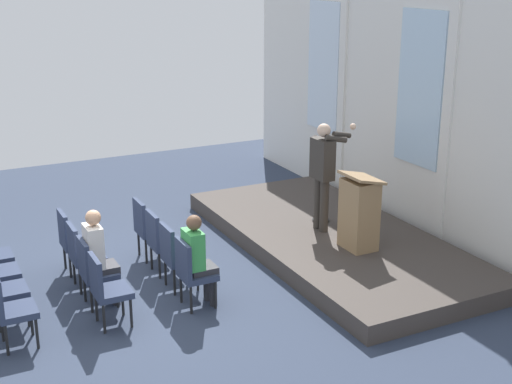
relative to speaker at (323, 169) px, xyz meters
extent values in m
plane|color=#2D384C|center=(0.17, -3.47, -1.27)|extent=(14.07, 14.07, 0.00)
cube|color=silver|center=(0.17, 1.72, 0.69)|extent=(10.82, 0.10, 3.93)
cube|color=silver|center=(-2.71, 1.66, 1.15)|extent=(1.06, 0.04, 2.47)
cube|color=silver|center=(-2.03, 1.66, 0.69)|extent=(0.20, 0.08, 3.93)
cube|color=silver|center=(0.17, 1.66, 1.15)|extent=(1.06, 0.04, 2.47)
cube|color=silver|center=(0.85, 1.66, 0.69)|extent=(0.20, 0.08, 3.93)
cube|color=#3F3833|center=(0.17, 0.11, -1.14)|extent=(5.62, 2.62, 0.27)
cylinder|color=#332D28|center=(-0.09, -0.02, -0.58)|extent=(0.14, 0.14, 0.85)
cylinder|color=#332D28|center=(0.09, -0.02, -0.58)|extent=(0.14, 0.14, 0.85)
cube|color=#332D28|center=(0.00, -0.02, 0.16)|extent=(0.42, 0.22, 0.63)
cube|color=#B28C19|center=(0.00, 0.10, 0.24)|extent=(0.06, 0.01, 0.38)
sphere|color=beige|center=(0.00, -0.01, 0.61)|extent=(0.21, 0.21, 0.21)
cylinder|color=#332D28|center=(-0.24, 0.06, 0.26)|extent=(0.09, 0.28, 0.45)
cylinder|color=#332D28|center=(0.16, 0.12, 0.50)|extent=(0.15, 0.36, 0.15)
cylinder|color=#332D28|center=(0.11, 0.25, 0.54)|extent=(0.11, 0.34, 0.15)
sphere|color=beige|center=(0.03, 0.51, 0.62)|extent=(0.10, 0.10, 0.10)
cylinder|color=black|center=(-0.32, 0.19, -0.99)|extent=(0.28, 0.28, 0.03)
cylinder|color=black|center=(-0.32, 0.19, -0.25)|extent=(0.02, 0.02, 1.45)
sphere|color=#262626|center=(-0.32, 0.19, 0.52)|extent=(0.07, 0.07, 0.07)
cube|color=#93724C|center=(0.91, 0.07, -0.48)|extent=(0.52, 0.40, 1.05)
cube|color=#93724C|center=(0.91, 0.09, 0.09)|extent=(0.60, 0.48, 0.14)
cylinder|color=black|center=(-0.55, -2.40, -1.07)|extent=(0.04, 0.04, 0.40)
cylinder|color=black|center=(-0.91, -2.40, -1.07)|extent=(0.04, 0.04, 0.40)
cylinder|color=black|center=(-0.55, -2.74, -1.07)|extent=(0.04, 0.04, 0.40)
cylinder|color=black|center=(-0.91, -2.74, -1.07)|extent=(0.04, 0.04, 0.40)
cube|color=#2D3851|center=(-0.73, -2.57, -0.83)|extent=(0.46, 0.44, 0.08)
cube|color=#2D3851|center=(-0.73, -2.76, -0.56)|extent=(0.46, 0.06, 0.46)
cylinder|color=black|center=(0.05, -2.40, -1.07)|extent=(0.04, 0.04, 0.40)
cylinder|color=black|center=(-0.31, -2.40, -1.07)|extent=(0.04, 0.04, 0.40)
cylinder|color=black|center=(0.05, -2.74, -1.07)|extent=(0.04, 0.04, 0.40)
cylinder|color=black|center=(-0.31, -2.74, -1.07)|extent=(0.04, 0.04, 0.40)
cube|color=#2D3851|center=(-0.13, -2.57, -0.83)|extent=(0.46, 0.44, 0.08)
cube|color=#2D3851|center=(-0.13, -2.76, -0.56)|extent=(0.46, 0.06, 0.46)
cylinder|color=black|center=(0.66, -2.40, -1.07)|extent=(0.04, 0.04, 0.40)
cylinder|color=black|center=(0.30, -2.40, -1.07)|extent=(0.04, 0.04, 0.40)
cylinder|color=black|center=(0.66, -2.74, -1.07)|extent=(0.04, 0.04, 0.40)
cylinder|color=black|center=(0.30, -2.74, -1.07)|extent=(0.04, 0.04, 0.40)
cube|color=#2D3851|center=(0.48, -2.57, -0.83)|extent=(0.46, 0.44, 0.08)
cube|color=#2D3851|center=(0.48, -2.76, -0.56)|extent=(0.46, 0.06, 0.46)
cylinder|color=black|center=(1.26, -2.40, -1.07)|extent=(0.04, 0.04, 0.40)
cylinder|color=black|center=(0.90, -2.40, -1.07)|extent=(0.04, 0.04, 0.40)
cylinder|color=black|center=(1.26, -2.74, -1.07)|extent=(0.04, 0.04, 0.40)
cylinder|color=black|center=(0.90, -2.74, -1.07)|extent=(0.04, 0.04, 0.40)
cube|color=#2D3851|center=(1.08, -2.57, -0.83)|extent=(0.46, 0.44, 0.08)
cube|color=#2D3851|center=(1.08, -2.76, -0.56)|extent=(0.46, 0.06, 0.46)
cylinder|color=#2D2D33|center=(0.99, -2.39, -1.05)|extent=(0.10, 0.10, 0.44)
cylinder|color=#2D2D33|center=(1.17, -2.39, -1.05)|extent=(0.10, 0.10, 0.44)
cube|color=#2D2D33|center=(1.08, -2.51, -0.77)|extent=(0.34, 0.36, 0.12)
cube|color=green|center=(1.08, -2.62, -0.46)|extent=(0.36, 0.20, 0.50)
sphere|color=brown|center=(1.08, -2.60, -0.10)|extent=(0.20, 0.20, 0.20)
cylinder|color=black|center=(-0.55, -3.54, -1.07)|extent=(0.04, 0.04, 0.40)
cylinder|color=black|center=(-0.91, -3.54, -1.07)|extent=(0.04, 0.04, 0.40)
cylinder|color=black|center=(-0.55, -3.88, -1.07)|extent=(0.04, 0.04, 0.40)
cylinder|color=black|center=(-0.91, -3.88, -1.07)|extent=(0.04, 0.04, 0.40)
cube|color=#2D3851|center=(-0.73, -3.71, -0.83)|extent=(0.46, 0.44, 0.08)
cube|color=#2D3851|center=(-0.73, -3.90, -0.56)|extent=(0.46, 0.06, 0.46)
cylinder|color=black|center=(0.05, -3.54, -1.07)|extent=(0.04, 0.04, 0.40)
cylinder|color=black|center=(-0.31, -3.54, -1.07)|extent=(0.04, 0.04, 0.40)
cylinder|color=black|center=(0.05, -3.88, -1.07)|extent=(0.04, 0.04, 0.40)
cylinder|color=black|center=(-0.31, -3.88, -1.07)|extent=(0.04, 0.04, 0.40)
cube|color=#2D3851|center=(-0.13, -3.71, -0.83)|extent=(0.46, 0.44, 0.08)
cube|color=#2D3851|center=(-0.13, -3.90, -0.56)|extent=(0.46, 0.06, 0.46)
cylinder|color=black|center=(0.66, -3.54, -1.07)|extent=(0.04, 0.04, 0.40)
cylinder|color=black|center=(0.30, -3.54, -1.07)|extent=(0.04, 0.04, 0.40)
cylinder|color=black|center=(0.66, -3.88, -1.07)|extent=(0.04, 0.04, 0.40)
cylinder|color=black|center=(0.30, -3.88, -1.07)|extent=(0.04, 0.04, 0.40)
cube|color=#2D3851|center=(0.48, -3.71, -0.83)|extent=(0.46, 0.44, 0.08)
cube|color=#2D3851|center=(0.48, -3.90, -0.56)|extent=(0.46, 0.06, 0.46)
cylinder|color=#2D2D33|center=(0.39, -3.53, -1.05)|extent=(0.10, 0.10, 0.44)
cylinder|color=#2D2D33|center=(0.57, -3.53, -1.05)|extent=(0.10, 0.10, 0.44)
cube|color=#2D2D33|center=(0.48, -3.65, -0.77)|extent=(0.34, 0.36, 0.12)
cube|color=silver|center=(0.48, -3.76, -0.43)|extent=(0.36, 0.20, 0.56)
sphere|color=tan|center=(0.48, -3.74, -0.04)|extent=(0.20, 0.20, 0.20)
cylinder|color=black|center=(1.26, -3.54, -1.07)|extent=(0.04, 0.04, 0.40)
cylinder|color=black|center=(0.90, -3.54, -1.07)|extent=(0.04, 0.04, 0.40)
cylinder|color=black|center=(1.26, -3.88, -1.07)|extent=(0.04, 0.04, 0.40)
cylinder|color=black|center=(0.90, -3.88, -1.07)|extent=(0.04, 0.04, 0.40)
cube|color=#2D3851|center=(1.08, -3.71, -0.83)|extent=(0.46, 0.44, 0.08)
cube|color=#2D3851|center=(1.08, -3.90, -0.56)|extent=(0.46, 0.06, 0.46)
cylinder|color=black|center=(-0.55, -4.67, -1.07)|extent=(0.04, 0.04, 0.40)
cylinder|color=black|center=(-0.91, -4.67, -1.07)|extent=(0.04, 0.04, 0.40)
cylinder|color=black|center=(0.05, -4.67, -1.07)|extent=(0.04, 0.04, 0.40)
cylinder|color=black|center=(-0.31, -4.67, -1.07)|extent=(0.04, 0.04, 0.40)
cube|color=#2D3851|center=(-0.13, -4.84, -0.83)|extent=(0.46, 0.44, 0.08)
cylinder|color=black|center=(0.66, -4.67, -1.07)|extent=(0.04, 0.04, 0.40)
cylinder|color=black|center=(0.30, -4.67, -1.07)|extent=(0.04, 0.04, 0.40)
cube|color=#2D3851|center=(0.48, -4.84, -0.83)|extent=(0.46, 0.44, 0.08)
cylinder|color=black|center=(1.26, -4.67, -1.07)|extent=(0.04, 0.04, 0.40)
cylinder|color=black|center=(0.90, -4.67, -1.07)|extent=(0.04, 0.04, 0.40)
cylinder|color=black|center=(1.26, -5.01, -1.07)|extent=(0.04, 0.04, 0.40)
cylinder|color=black|center=(0.90, -5.01, -1.07)|extent=(0.04, 0.04, 0.40)
cube|color=#2D3851|center=(1.08, -4.84, -0.83)|extent=(0.46, 0.44, 0.08)
camera|label=1|loc=(9.01, -5.71, 3.04)|focal=49.86mm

